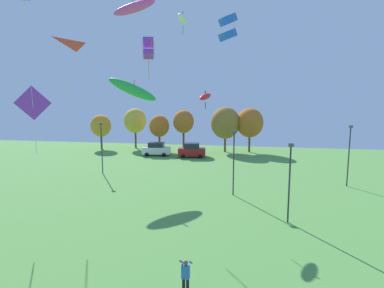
% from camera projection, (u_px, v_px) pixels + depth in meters
% --- Properties ---
extents(person_standing_mid_field, '(0.52, 0.50, 1.73)m').
position_uv_depth(person_standing_mid_field, '(186.00, 275.00, 13.21)').
color(person_standing_mid_field, black).
rests_on(person_standing_mid_field, ground).
extents(kite_flying_1, '(4.35, 2.54, 2.37)m').
position_uv_depth(kite_flying_1, '(134.00, 7.00, 29.13)').
color(kite_flying_1, '#E54C93').
extents(kite_flying_2, '(1.01, 2.41, 1.48)m').
position_uv_depth(kite_flying_2, '(205.00, 97.00, 25.04)').
color(kite_flying_2, red).
extents(kite_flying_3, '(2.20, 2.15, 2.93)m').
position_uv_depth(kite_flying_3, '(228.00, 28.00, 32.87)').
color(kite_flying_3, blue).
extents(kite_flying_5, '(1.19, 1.27, 3.78)m').
position_uv_depth(kite_flying_5, '(148.00, 48.00, 26.67)').
color(kite_flying_5, purple).
extents(kite_flying_7, '(3.82, 3.95, 5.30)m').
position_uv_depth(kite_flying_7, '(52.00, 53.00, 23.34)').
color(kite_flying_7, red).
extents(kite_flying_8, '(0.61, 2.56, 1.62)m').
position_uv_depth(kite_flying_8, '(183.00, 19.00, 21.52)').
color(kite_flying_8, white).
extents(kite_flying_10, '(5.67, 2.59, 3.33)m').
position_uv_depth(kite_flying_10, '(133.00, 90.00, 32.96)').
color(kite_flying_10, green).
extents(kite_flying_11, '(2.13, 1.16, 4.83)m').
position_uv_depth(kite_flying_11, '(33.00, 105.00, 20.81)').
color(kite_flying_11, purple).
extents(parked_car_leftmost, '(4.65, 2.41, 2.20)m').
position_uv_depth(parked_car_leftmost, '(156.00, 149.00, 48.94)').
color(parked_car_leftmost, silver).
rests_on(parked_car_leftmost, ground).
extents(parked_car_second_from_left, '(4.49, 2.45, 2.28)m').
position_uv_depth(parked_car_second_from_left, '(192.00, 150.00, 47.40)').
color(parked_car_second_from_left, maroon).
rests_on(parked_car_second_from_left, ground).
extents(light_post_0, '(0.36, 0.20, 6.22)m').
position_uv_depth(light_post_0, '(102.00, 145.00, 36.05)').
color(light_post_0, '#2D2D33').
rests_on(light_post_0, ground).
extents(light_post_1, '(0.36, 0.20, 6.31)m').
position_uv_depth(light_post_1, '(349.00, 152.00, 30.51)').
color(light_post_1, '#2D2D33').
rests_on(light_post_1, ground).
extents(light_post_2, '(0.36, 0.20, 6.10)m').
position_uv_depth(light_post_2, '(234.00, 159.00, 27.54)').
color(light_post_2, '#2D2D33').
rests_on(light_post_2, ground).
extents(light_post_3, '(0.36, 0.20, 5.76)m').
position_uv_depth(light_post_3, '(290.00, 178.00, 21.11)').
color(light_post_3, '#2D2D33').
rests_on(light_post_3, ground).
extents(treeline_tree_0, '(3.76, 3.76, 6.42)m').
position_uv_depth(treeline_tree_0, '(101.00, 126.00, 56.25)').
color(treeline_tree_0, brown).
rests_on(treeline_tree_0, ground).
extents(treeline_tree_1, '(4.22, 4.22, 7.59)m').
position_uv_depth(treeline_tree_1, '(135.00, 121.00, 56.91)').
color(treeline_tree_1, brown).
rests_on(treeline_tree_1, ground).
extents(treeline_tree_2, '(3.59, 3.59, 6.46)m').
position_uv_depth(treeline_tree_2, '(159.00, 126.00, 53.76)').
color(treeline_tree_2, brown).
rests_on(treeline_tree_2, ground).
extents(treeline_tree_3, '(3.69, 3.69, 7.36)m').
position_uv_depth(treeline_tree_3, '(183.00, 122.00, 52.80)').
color(treeline_tree_3, brown).
rests_on(treeline_tree_3, ground).
extents(treeline_tree_4, '(5.09, 5.09, 7.93)m').
position_uv_depth(treeline_tree_4, '(225.00, 123.00, 52.47)').
color(treeline_tree_4, brown).
rests_on(treeline_tree_4, ground).
extents(treeline_tree_5, '(4.67, 4.67, 7.73)m').
position_uv_depth(treeline_tree_5, '(250.00, 123.00, 52.18)').
color(treeline_tree_5, brown).
rests_on(treeline_tree_5, ground).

